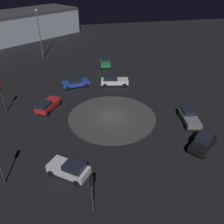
% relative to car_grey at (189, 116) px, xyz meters
% --- Properties ---
extents(ground_plane, '(115.86, 115.86, 0.00)m').
position_rel_car_grey_xyz_m(ground_plane, '(-2.75, -9.34, -0.75)').
color(ground_plane, black).
extents(roundabout_island, '(11.31, 11.31, 0.26)m').
position_rel_car_grey_xyz_m(roundabout_island, '(-2.75, -9.34, -0.62)').
color(roundabout_island, '#383838').
rests_on(roundabout_island, ground_plane).
extents(car_grey, '(4.49, 2.53, 1.44)m').
position_rel_car_grey_xyz_m(car_grey, '(0.00, 0.00, 0.00)').
color(car_grey, slate).
rests_on(car_grey, ground_plane).
extents(car_silver, '(3.78, 4.18, 1.59)m').
position_rel_car_grey_xyz_m(car_silver, '(6.23, -15.28, 0.05)').
color(car_silver, silver).
rests_on(car_silver, ground_plane).
extents(car_white, '(2.71, 4.66, 1.44)m').
position_rel_car_grey_xyz_m(car_white, '(-12.65, -6.94, 0.02)').
color(car_white, white).
rests_on(car_white, ground_plane).
extents(car_red, '(4.35, 3.59, 1.46)m').
position_rel_car_grey_xyz_m(car_red, '(-6.62, -17.51, 0.01)').
color(car_red, red).
rests_on(car_red, ground_plane).
extents(car_green, '(4.14, 2.55, 1.60)m').
position_rel_car_grey_xyz_m(car_green, '(-21.59, -6.65, 0.06)').
color(car_green, '#1E7238').
rests_on(car_green, ground_plane).
extents(car_black, '(3.84, 4.14, 1.56)m').
position_rel_car_grey_xyz_m(car_black, '(5.18, -1.02, 0.05)').
color(car_black, black).
rests_on(car_black, ground_plane).
extents(car_blue, '(2.65, 4.51, 1.46)m').
position_rel_car_grey_xyz_m(car_blue, '(-13.24, -13.13, 0.01)').
color(car_blue, '#1E38A5').
rests_on(car_blue, ground_plane).
extents(traffic_light_south, '(0.35, 0.39, 4.23)m').
position_rel_car_grey_xyz_m(traffic_light_south, '(-7.24, -22.99, 2.26)').
color(traffic_light_south, '#2D2D2D').
rests_on(traffic_light_south, ground_plane).
extents(traffic_light_east, '(0.39, 0.35, 3.91)m').
position_rel_car_grey_xyz_m(traffic_light_east, '(10.63, -13.73, 2.04)').
color(traffic_light_east, '#2D2D2D').
rests_on(traffic_light_east, ground_plane).
extents(streetlamp_west, '(0.48, 0.48, 9.77)m').
position_rel_car_grey_xyz_m(streetlamp_west, '(-28.84, -18.71, 5.21)').
color(streetlamp_west, '#4C4C51').
rests_on(streetlamp_west, ground_plane).
extents(store_building, '(32.18, 39.29, 6.74)m').
position_rel_car_grey_xyz_m(store_building, '(-44.61, -28.51, 2.62)').
color(store_building, '#8C939E').
rests_on(store_building, ground_plane).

